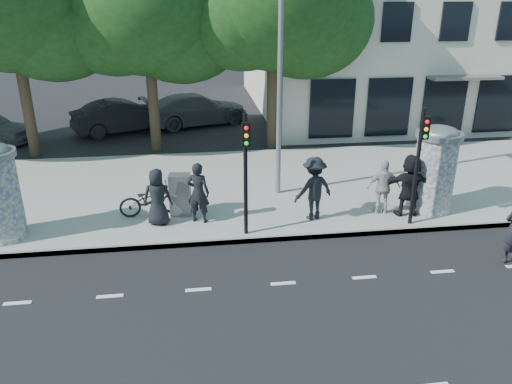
{
  "coord_description": "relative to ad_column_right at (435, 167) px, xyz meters",
  "views": [
    {
      "loc": [
        -1.99,
        -8.54,
        6.46
      ],
      "look_at": [
        -0.37,
        3.5,
        1.52
      ],
      "focal_mm": 35.0,
      "sensor_mm": 36.0,
      "label": 1
    }
  ],
  "objects": [
    {
      "name": "ground",
      "position": [
        -5.2,
        -4.7,
        -1.54
      ],
      "size": [
        120.0,
        120.0,
        0.0
      ],
      "primitive_type": "plane",
      "color": "black",
      "rests_on": "ground"
    },
    {
      "name": "sidewalk",
      "position": [
        -5.2,
        2.8,
        -1.46
      ],
      "size": [
        40.0,
        8.0,
        0.15
      ],
      "primitive_type": "cube",
      "color": "gray",
      "rests_on": "ground"
    },
    {
      "name": "curb",
      "position": [
        -5.2,
        -1.15,
        -1.46
      ],
      "size": [
        40.0,
        0.1,
        0.16
      ],
      "primitive_type": "cube",
      "color": "slate",
      "rests_on": "ground"
    },
    {
      "name": "lane_dash_far",
      "position": [
        -5.2,
        -3.3,
        -1.53
      ],
      "size": [
        32.0,
        0.12,
        0.01
      ],
      "primitive_type": "cube",
      "color": "silver",
      "rests_on": "ground"
    },
    {
      "name": "ad_column_right",
      "position": [
        0.0,
        0.0,
        0.0
      ],
      "size": [
        1.36,
        1.36,
        2.65
      ],
      "color": "beige",
      "rests_on": "sidewalk"
    },
    {
      "name": "traffic_pole_near",
      "position": [
        -5.8,
        -0.91,
        0.69
      ],
      "size": [
        0.22,
        0.31,
        3.4
      ],
      "color": "black",
      "rests_on": "sidewalk"
    },
    {
      "name": "traffic_pole_far",
      "position": [
        -1.0,
        -0.91,
        0.69
      ],
      "size": [
        0.22,
        0.31,
        3.4
      ],
      "color": "black",
      "rests_on": "sidewalk"
    },
    {
      "name": "street_lamp",
      "position": [
        -4.4,
        1.93,
        3.26
      ],
      "size": [
        0.25,
        0.93,
        8.0
      ],
      "color": "slate",
      "rests_on": "sidewalk"
    },
    {
      "name": "tree_near_left",
      "position": [
        -8.7,
        8.0,
        4.53
      ],
      "size": [
        6.8,
        6.8,
        8.97
      ],
      "color": "#38281C",
      "rests_on": "ground"
    },
    {
      "name": "ped_a",
      "position": [
        -8.23,
        0.09,
        -0.55
      ],
      "size": [
        0.87,
        0.62,
        1.67
      ],
      "primitive_type": "imported",
      "rotation": [
        0.0,
        0.0,
        3.03
      ],
      "color": "black",
      "rests_on": "sidewalk"
    },
    {
      "name": "ped_b",
      "position": [
        -7.07,
        0.1,
        -0.48
      ],
      "size": [
        0.77,
        0.63,
        1.81
      ],
      "primitive_type": "imported",
      "rotation": [
        0.0,
        0.0,
        2.79
      ],
      "color": "black",
      "rests_on": "sidewalk"
    },
    {
      "name": "ped_d",
      "position": [
        -3.73,
        -0.12,
        -0.44
      ],
      "size": [
        1.39,
        1.07,
        1.9
      ],
      "primitive_type": "imported",
      "rotation": [
        0.0,
        0.0,
        3.48
      ],
      "color": "black",
      "rests_on": "sidewalk"
    },
    {
      "name": "ped_e",
      "position": [
        -1.56,
        -0.04,
        -0.55
      ],
      "size": [
        1.04,
        0.67,
        1.68
      ],
      "primitive_type": "imported",
      "rotation": [
        0.0,
        0.0,
        3.03
      ],
      "color": "#9C9C9F",
      "rests_on": "sidewalk"
    },
    {
      "name": "ped_f",
      "position": [
        -0.86,
        -0.26,
        -0.44
      ],
      "size": [
        1.83,
        0.88,
        1.9
      ],
      "primitive_type": "imported",
      "rotation": [
        0.0,
        0.0,
        3.0
      ],
      "color": "black",
      "rests_on": "sidewalk"
    },
    {
      "name": "bicycle",
      "position": [
        -8.48,
        0.75,
        -0.9
      ],
      "size": [
        0.92,
        1.93,
        0.98
      ],
      "primitive_type": "imported",
      "rotation": [
        0.0,
        0.0,
        1.72
      ],
      "color": "black",
      "rests_on": "sidewalk"
    },
    {
      "name": "cabinet_left",
      "position": [
        -7.6,
        0.67,
        -0.75
      ],
      "size": [
        0.65,
        0.5,
        1.28
      ],
      "primitive_type": "cube",
      "rotation": [
        0.0,
        0.0,
        -0.1
      ],
      "color": "slate",
      "rests_on": "sidewalk"
    },
    {
      "name": "cabinet_right",
      "position": [
        -0.32,
        0.19,
        -0.81
      ],
      "size": [
        0.55,
        0.4,
        1.15
      ],
      "primitive_type": "cube",
      "rotation": [
        0.0,
        0.0,
        -0.0
      ],
      "color": "gray",
      "rests_on": "sidewalk"
    },
    {
      "name": "car_mid",
      "position": [
        -10.39,
        11.12,
        -0.75
      ],
      "size": [
        3.36,
        5.04,
        1.57
      ],
      "primitive_type": "imported",
      "rotation": [
        0.0,
        0.0,
        1.96
      ],
      "color": "black",
      "rests_on": "ground"
    },
    {
      "name": "car_right",
      "position": [
        -6.88,
        12.15,
        -0.75
      ],
      "size": [
        3.91,
        5.85,
        1.57
      ],
      "primitive_type": "imported",
      "rotation": [
        0.0,
        0.0,
        1.92
      ],
      "color": "#585C60",
      "rests_on": "ground"
    }
  ]
}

